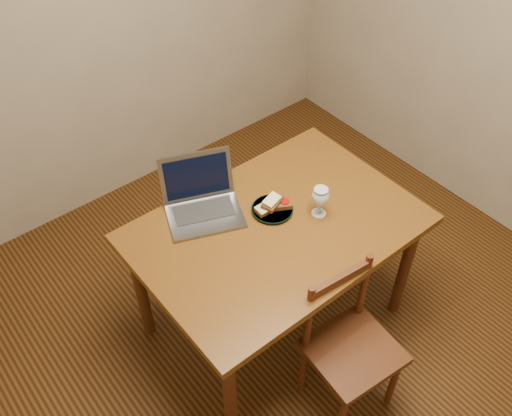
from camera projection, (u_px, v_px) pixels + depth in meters
floor at (288, 333)px, 3.10m from camera, size 3.20×3.20×0.02m
table at (277, 238)px, 2.69m from camera, size 1.30×0.90×0.74m
chair at (351, 342)px, 2.53m from camera, size 0.42×0.40×0.41m
plate at (272, 210)px, 2.69m from camera, size 0.20×0.20×0.02m
sandwich_cheese at (266, 208)px, 2.67m from camera, size 0.10×0.06×0.03m
sandwich_tomato at (280, 203)px, 2.69m from camera, size 0.13×0.11×0.03m
sandwich_top at (272, 202)px, 2.66m from camera, size 0.12×0.10×0.03m
milk_glass at (320, 202)px, 2.63m from camera, size 0.08×0.08×0.16m
laptop at (201, 197)px, 2.67m from camera, size 0.44×0.42×0.25m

